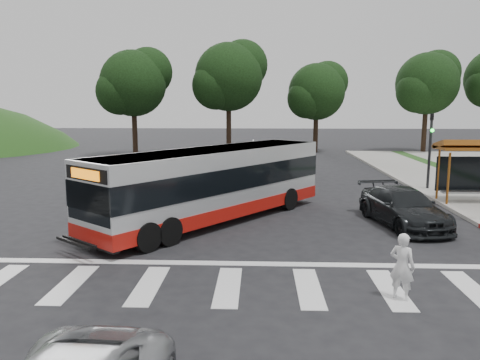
{
  "coord_description": "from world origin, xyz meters",
  "views": [
    {
      "loc": [
        0.76,
        -16.05,
        4.51
      ],
      "look_at": [
        0.02,
        1.7,
        1.6
      ],
      "focal_mm": 35.0,
      "sensor_mm": 36.0,
      "label": 1
    }
  ],
  "objects": [
    {
      "name": "ground",
      "position": [
        0.0,
        0.0,
        0.0
      ],
      "size": [
        140.0,
        140.0,
        0.0
      ],
      "primitive_type": "plane",
      "color": "black",
      "rests_on": "ground"
    },
    {
      "name": "sidewalk_east",
      "position": [
        11.0,
        8.0,
        0.06
      ],
      "size": [
        4.0,
        40.0,
        0.12
      ],
      "primitive_type": "cube",
      "color": "gray",
      "rests_on": "ground"
    },
    {
      "name": "curb_east",
      "position": [
        9.0,
        8.0,
        0.07
      ],
      "size": [
        0.3,
        40.0,
        0.15
      ],
      "primitive_type": "cube",
      "color": "#9E9991",
      "rests_on": "ground"
    },
    {
      "name": "crosswalk_ladder",
      "position": [
        0.0,
        -5.0,
        0.01
      ],
      "size": [
        18.0,
        2.6,
        0.01
      ],
      "primitive_type": "cube",
      "color": "silver",
      "rests_on": "ground"
    },
    {
      "name": "traffic_signal_ne_short",
      "position": [
        9.6,
        8.49,
        2.48
      ],
      "size": [
        0.18,
        0.37,
        4.0
      ],
      "color": "black",
      "rests_on": "ground"
    },
    {
      "name": "tree_ne_a",
      "position": [
        16.08,
        28.06,
        6.39
      ],
      "size": [
        6.16,
        5.74,
        9.3
      ],
      "color": "black",
      "rests_on": "parking_lot"
    },
    {
      "name": "tree_north_a",
      "position": [
        -1.92,
        26.07,
        6.92
      ],
      "size": [
        6.6,
        6.15,
        10.17
      ],
      "color": "black",
      "rests_on": "ground"
    },
    {
      "name": "tree_north_b",
      "position": [
        6.07,
        28.06,
        5.66
      ],
      "size": [
        5.72,
        5.33,
        8.43
      ],
      "color": "black",
      "rests_on": "ground"
    },
    {
      "name": "tree_north_c",
      "position": [
        -9.92,
        24.06,
        6.29
      ],
      "size": [
        6.16,
        5.74,
        9.3
      ],
      "color": "black",
      "rests_on": "ground"
    },
    {
      "name": "transit_bus",
      "position": [
        -0.97,
        1.58,
        1.4
      ],
      "size": [
        8.56,
        10.0,
        2.81
      ],
      "primitive_type": null,
      "rotation": [
        0.0,
        0.0,
        -0.67
      ],
      "color": "#B1B3B6",
      "rests_on": "ground"
    },
    {
      "name": "pedestrian",
      "position": [
        4.08,
        -5.57,
        0.8
      ],
      "size": [
        0.69,
        0.65,
        1.59
      ],
      "primitive_type": "imported",
      "rotation": [
        0.0,
        0.0,
        2.49
      ],
      "color": "white",
      "rests_on": "ground"
    },
    {
      "name": "dark_sedan",
      "position": [
        6.14,
        1.22,
        0.69
      ],
      "size": [
        2.82,
        5.07,
        1.39
      ],
      "primitive_type": "imported",
      "rotation": [
        0.0,
        0.0,
        0.19
      ],
      "color": "black",
      "rests_on": "ground"
    }
  ]
}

